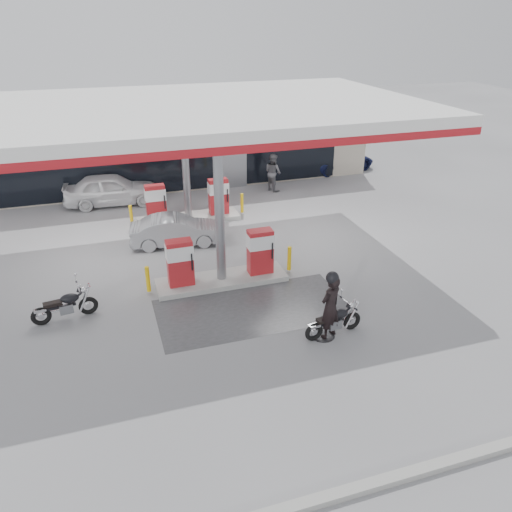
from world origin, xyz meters
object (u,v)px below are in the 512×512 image
(main_motorcycle, at_px, (334,322))
(hatchback_silver, at_px, (176,230))
(pump_island_far, at_px, (188,205))
(attendant, at_px, (273,172))
(biker_main, at_px, (330,307))
(parked_car_left, at_px, (26,184))
(pump_island_near, at_px, (221,264))
(parked_car_right, at_px, (339,160))
(sedan_white, at_px, (111,189))
(parked_motorcycle, at_px, (66,306))

(main_motorcycle, height_order, hatchback_silver, hatchback_silver)
(pump_island_far, height_order, attendant, attendant)
(biker_main, distance_m, parked_car_left, 18.59)
(pump_island_near, height_order, attendant, attendant)
(parked_car_left, bearing_deg, biker_main, -166.05)
(parked_car_right, bearing_deg, sedan_white, 87.83)
(pump_island_near, xyz_separation_m, main_motorcycle, (2.34, -4.02, -0.28))
(pump_island_far, relative_size, parked_motorcycle, 2.62)
(hatchback_silver, height_order, parked_car_right, hatchback_silver)
(main_motorcycle, bearing_deg, pump_island_near, 112.50)
(biker_main, height_order, parked_car_right, biker_main)
(parked_car_right, bearing_deg, parked_motorcycle, 117.75)
(pump_island_near, relative_size, parked_car_right, 1.21)
(pump_island_near, relative_size, parked_motorcycle, 2.62)
(parked_car_left, bearing_deg, parked_car_right, -109.15)
(parked_motorcycle, height_order, sedan_white, sedan_white)
(hatchback_silver, bearing_deg, pump_island_near, -158.31)
(biker_main, bearing_deg, pump_island_near, -86.14)
(parked_motorcycle, bearing_deg, parked_car_left, 91.09)
(sedan_white, xyz_separation_m, parked_car_left, (-4.10, 2.80, -0.22))
(pump_island_near, bearing_deg, attendant, 60.36)
(pump_island_far, height_order, hatchback_silver, pump_island_far)
(parked_car_right, bearing_deg, pump_island_near, 127.48)
(pump_island_near, height_order, hatchback_silver, pump_island_near)
(pump_island_far, bearing_deg, biker_main, -77.92)
(attendant, distance_m, hatchback_silver, 7.91)
(parked_motorcycle, bearing_deg, pump_island_far, 44.76)
(hatchback_silver, bearing_deg, attendant, -41.75)
(pump_island_far, xyz_separation_m, main_motorcycle, (2.34, -10.02, -0.28))
(pump_island_near, xyz_separation_m, sedan_white, (-3.13, 9.20, 0.05))
(main_motorcycle, distance_m, parked_car_right, 17.00)
(pump_island_near, height_order, main_motorcycle, pump_island_near)
(parked_motorcycle, distance_m, attendant, 13.92)
(parked_motorcycle, bearing_deg, biker_main, -32.78)
(pump_island_far, bearing_deg, parked_motorcycle, -126.74)
(pump_island_far, height_order, parked_car_left, pump_island_far)
(parked_car_left, xyz_separation_m, parked_car_right, (17.23, -0.84, 0.04))
(attendant, relative_size, parked_car_right, 0.46)
(main_motorcycle, distance_m, sedan_white, 14.31)
(biker_main, distance_m, sedan_white, 14.26)
(main_motorcycle, height_order, parked_car_left, parked_car_left)
(parked_motorcycle, bearing_deg, pump_island_near, 0.36)
(pump_island_near, xyz_separation_m, biker_main, (2.15, -4.05, 0.28))
(pump_island_far, xyz_separation_m, parked_car_right, (10.00, 5.16, -0.12))
(main_motorcycle, height_order, sedan_white, sedan_white)
(biker_main, height_order, hatchback_silver, biker_main)
(main_motorcycle, distance_m, biker_main, 0.59)
(parked_car_left, bearing_deg, pump_island_near, -165.30)
(main_motorcycle, relative_size, biker_main, 0.95)
(biker_main, distance_m, parked_motorcycle, 7.94)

